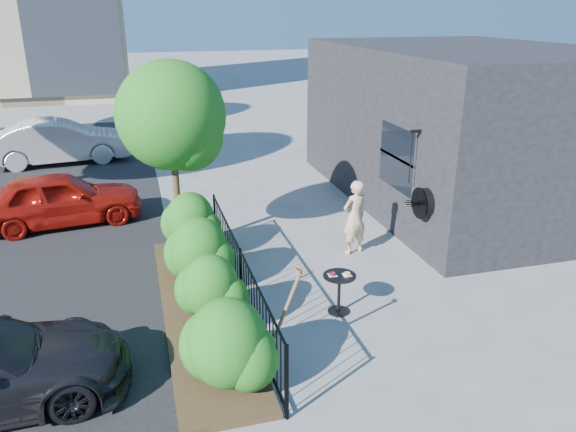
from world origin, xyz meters
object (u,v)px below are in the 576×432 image
object	(u,v)px
patio_tree	(175,122)
shovel	(281,323)
cafe_table	(339,287)
woman	(355,217)
car_silver	(59,142)
car_red	(59,199)

from	to	relation	value
patio_tree	shovel	bearing A→B (deg)	-77.97
cafe_table	woman	xyz separation A→B (m)	(1.18, 2.28, 0.31)
woman	shovel	world-z (taller)	woman
woman	car_silver	world-z (taller)	woman
patio_tree	woman	world-z (taller)	patio_tree
shovel	car_silver	distance (m)	13.57
patio_tree	car_red	bearing A→B (deg)	139.35
woman	car_silver	bearing A→B (deg)	-72.15
car_silver	patio_tree	bearing A→B (deg)	-165.01
car_red	shovel	bearing A→B (deg)	-160.30
patio_tree	car_silver	bearing A→B (deg)	111.23
patio_tree	cafe_table	xyz separation A→B (m)	(2.30, -3.42, -2.27)
shovel	car_red	xyz separation A→B (m)	(-3.66, 6.88, -0.03)
cafe_table	car_red	xyz separation A→B (m)	(-4.98, 5.72, 0.15)
shovel	car_red	bearing A→B (deg)	117.97
cafe_table	car_silver	world-z (taller)	car_silver
woman	shovel	size ratio (longest dim) A/B	1.04
woman	shovel	bearing A→B (deg)	36.50
car_red	woman	bearing A→B (deg)	-127.48
patio_tree	cafe_table	distance (m)	4.70
patio_tree	woman	size ratio (longest dim) A/B	2.46
shovel	car_silver	world-z (taller)	shovel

